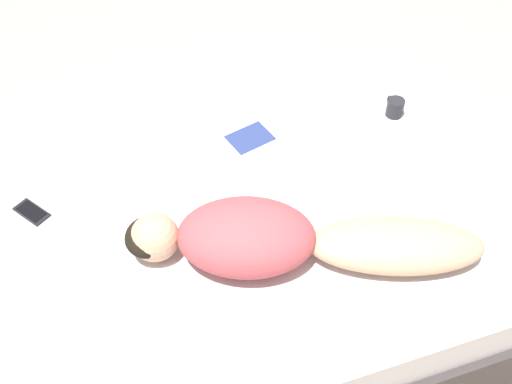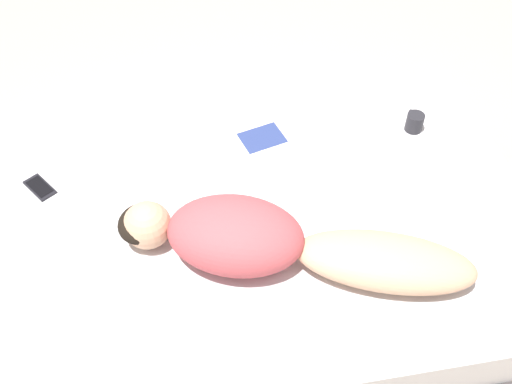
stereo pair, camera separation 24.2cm
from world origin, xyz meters
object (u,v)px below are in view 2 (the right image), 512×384
object	(u,v)px
person	(273,242)
coffee_mug	(414,122)
open_magazine	(273,154)
cell_phone	(40,187)

from	to	relation	value
person	coffee_mug	size ratio (longest dim) A/B	11.46
open_magazine	coffee_mug	distance (m)	0.67
coffee_mug	person	bearing A→B (deg)	127.91
coffee_mug	cell_phone	xyz separation A→B (m)	(-0.08, 1.67, -0.04)
cell_phone	coffee_mug	bearing A→B (deg)	-32.39
open_magazine	coffee_mug	xyz separation A→B (m)	(0.05, -0.67, 0.04)
coffee_mug	cell_phone	world-z (taller)	coffee_mug
open_magazine	coffee_mug	bearing A→B (deg)	-100.72
person	coffee_mug	world-z (taller)	person
person	coffee_mug	bearing A→B (deg)	-32.21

